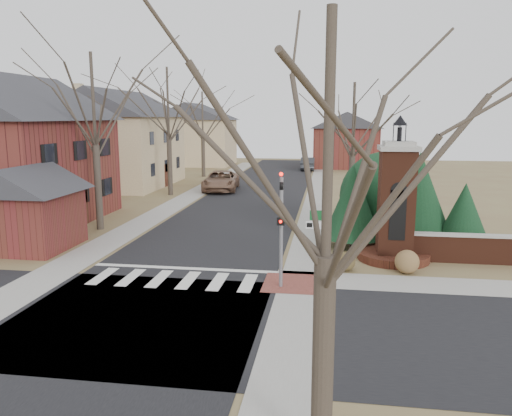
% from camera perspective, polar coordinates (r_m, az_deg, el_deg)
% --- Properties ---
extents(ground, '(120.00, 120.00, 0.00)m').
position_cam_1_polar(ground, '(19.61, -10.10, -8.81)').
color(ground, brown).
rests_on(ground, ground).
extents(main_street, '(8.00, 70.00, 0.01)m').
position_cam_1_polar(main_street, '(40.50, -0.26, 1.30)').
color(main_street, black).
rests_on(main_street, ground).
extents(cross_street, '(120.00, 8.00, 0.01)m').
position_cam_1_polar(cross_street, '(16.98, -13.35, -12.01)').
color(cross_street, black).
rests_on(cross_street, ground).
extents(crosswalk_zone, '(8.00, 2.20, 0.02)m').
position_cam_1_polar(crosswalk_zone, '(20.33, -9.38, -8.07)').
color(crosswalk_zone, silver).
rests_on(crosswalk_zone, ground).
extents(stop_bar, '(8.00, 0.35, 0.02)m').
position_cam_1_polar(stop_bar, '(21.69, -8.17, -6.85)').
color(stop_bar, silver).
rests_on(stop_bar, ground).
extents(sidewalk_right_main, '(2.00, 60.00, 0.02)m').
position_cam_1_polar(sidewalk_right_main, '(40.06, 7.11, 1.13)').
color(sidewalk_right_main, gray).
rests_on(sidewalk_right_main, ground).
extents(sidewalk_left, '(2.00, 60.00, 0.02)m').
position_cam_1_polar(sidewalk_left, '(41.59, -7.36, 1.46)').
color(sidewalk_left, gray).
rests_on(sidewalk_left, ground).
extents(curb_apron, '(2.40, 2.40, 0.02)m').
position_cam_1_polar(curb_apron, '(19.64, 4.42, -8.61)').
color(curb_apron, brown).
rests_on(curb_apron, ground).
extents(traffic_signal_pole, '(0.28, 0.41, 4.50)m').
position_cam_1_polar(traffic_signal_pole, '(18.59, 2.90, -1.46)').
color(traffic_signal_pole, slate).
rests_on(traffic_signal_pole, ground).
extents(sign_post, '(0.90, 0.07, 2.75)m').
position_cam_1_polar(sign_post, '(20.03, 6.96, -2.52)').
color(sign_post, slate).
rests_on(sign_post, ground).
extents(brick_gate_monument, '(3.20, 3.20, 6.47)m').
position_cam_1_polar(brick_gate_monument, '(23.12, 15.65, -0.55)').
color(brick_gate_monument, '#4E2417').
rests_on(brick_gate_monument, ground).
extents(brick_garden_wall, '(7.50, 0.50, 1.30)m').
position_cam_1_polar(brick_garden_wall, '(24.43, 26.03, -4.27)').
color(brick_garden_wall, '#4E2417').
rests_on(brick_garden_wall, ground).
extents(house_brick_left, '(9.80, 11.80, 9.42)m').
position_cam_1_polar(house_brick_left, '(33.51, -26.39, 6.34)').
color(house_brick_left, maroon).
rests_on(house_brick_left, ground).
extents(house_stucco_left, '(9.80, 12.80, 9.28)m').
position_cam_1_polar(house_stucco_left, '(48.66, -15.42, 7.89)').
color(house_stucco_left, '#D0BC8B').
rests_on(house_stucco_left, ground).
extents(garage_left, '(4.80, 4.80, 4.29)m').
position_cam_1_polar(garage_left, '(26.72, -24.70, 0.47)').
color(garage_left, maroon).
rests_on(garage_left, ground).
extents(house_distant_left, '(10.80, 8.80, 8.53)m').
position_cam_1_polar(house_distant_left, '(68.00, -7.06, 8.49)').
color(house_distant_left, '#D0BC8B').
rests_on(house_distant_left, ground).
extents(house_distant_right, '(8.80, 8.80, 7.30)m').
position_cam_1_polar(house_distant_right, '(65.62, 10.21, 7.82)').
color(house_distant_right, maroon).
rests_on(house_distant_right, ground).
extents(evergreen_near, '(2.80, 2.80, 4.10)m').
position_cam_1_polar(evergreen_near, '(24.90, 10.99, 0.72)').
color(evergreen_near, '#473D33').
rests_on(evergreen_near, ground).
extents(evergreen_mid, '(3.40, 3.40, 4.70)m').
position_cam_1_polar(evergreen_mid, '(26.40, 18.08, 1.60)').
color(evergreen_mid, '#473D33').
rests_on(evergreen_mid, ground).
extents(evergreen_far, '(2.40, 2.40, 3.30)m').
position_cam_1_polar(evergreen_far, '(25.96, 22.70, -0.41)').
color(evergreen_far, '#473D33').
rests_on(evergreen_far, ground).
extents(evergreen_mass, '(4.80, 4.80, 4.80)m').
position_cam_1_polar(evergreen_mass, '(27.49, 14.53, 1.69)').
color(evergreen_mass, black).
rests_on(evergreen_mass, ground).
extents(bare_tree_0, '(8.05, 8.05, 11.15)m').
position_cam_1_polar(bare_tree_0, '(29.59, -18.16, 12.40)').
color(bare_tree_0, '#473D33').
rests_on(bare_tree_0, ground).
extents(bare_tree_1, '(8.40, 8.40, 11.64)m').
position_cam_1_polar(bare_tree_1, '(41.66, -10.06, 12.48)').
color(bare_tree_1, '#473D33').
rests_on(bare_tree_1, ground).
extents(bare_tree_2, '(7.35, 7.35, 10.19)m').
position_cam_1_polar(bare_tree_2, '(54.25, -6.15, 10.99)').
color(bare_tree_2, '#473D33').
rests_on(bare_tree_2, ground).
extents(bare_tree_3, '(7.00, 7.00, 9.70)m').
position_cam_1_polar(bare_tree_3, '(33.57, 11.11, 10.69)').
color(bare_tree_3, '#473D33').
rests_on(bare_tree_3, ground).
extents(bare_tree_4, '(6.65, 6.65, 9.21)m').
position_cam_1_polar(bare_tree_4, '(8.54, 8.37, 10.00)').
color(bare_tree_4, '#473D33').
rests_on(bare_tree_4, ground).
extents(pickup_truck, '(3.41, 6.40, 1.71)m').
position_cam_1_polar(pickup_truck, '(44.04, -4.03, 3.13)').
color(pickup_truck, '#825D46').
rests_on(pickup_truck, ground).
extents(distant_car, '(1.69, 4.68, 1.53)m').
position_cam_1_polar(distant_car, '(61.46, 5.94, 5.07)').
color(distant_car, '#35383D').
rests_on(distant_car, ground).
extents(dry_shrub_left, '(0.83, 0.83, 0.83)m').
position_cam_1_polar(dry_shrub_left, '(21.40, 10.20, -6.02)').
color(dry_shrub_left, brown).
rests_on(dry_shrub_left, ground).
extents(dry_shrub_right, '(1.00, 1.00, 1.00)m').
position_cam_1_polar(dry_shrub_right, '(21.62, 16.87, -5.91)').
color(dry_shrub_right, brown).
rests_on(dry_shrub_right, ground).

